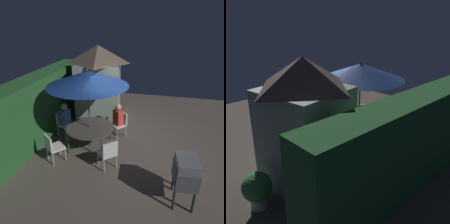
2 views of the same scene
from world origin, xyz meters
The scene contains 13 objects.
ground_plane centered at (0.00, 0.00, 0.00)m, with size 11.00×11.00×0.00m, color brown.
hedge_backdrop centered at (0.00, 3.50, 1.10)m, with size 6.80×0.85×2.20m.
garden_shed centered at (1.97, 1.78, 1.56)m, with size 2.04×2.04×3.07m.
patio_table centered at (-0.26, 1.43, 0.68)m, with size 1.58×1.58×0.73m.
patio_umbrella centered at (-0.26, 1.43, 2.37)m, with size 2.50×2.50×2.65m.
bbq_grill centered at (-2.04, -1.45, 0.85)m, with size 0.74×0.56×1.20m.
chair_near_shed centered at (0.69, 0.62, 0.52)m, with size 0.65×0.65×0.90m.
chair_far_side centered at (0.25, 2.62, 0.52)m, with size 0.61×0.61×0.90m.
chair_toward_hedge centered at (-1.31, 2.25, 0.52)m, with size 0.65×0.65×0.90m.
chair_toward_house centered at (-1.24, 0.56, 0.52)m, with size 0.65×0.65×0.90m.
potted_plant_by_shed centered at (3.30, 1.80, 0.48)m, with size 0.63×0.63×0.83m.
person_in_red centered at (0.62, 0.67, 0.78)m, with size 0.40×0.41×1.26m.
person_in_blue centered at (0.22, 2.54, 0.78)m, with size 0.41×0.36×1.26m.
Camera 2 is at (5.13, 6.14, 3.85)m, focal length 40.91 mm.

